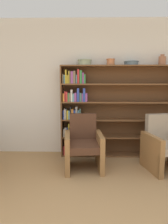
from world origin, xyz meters
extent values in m
cube|color=silver|center=(0.00, 2.90, 1.38)|extent=(12.00, 0.06, 2.75)
cube|color=brown|center=(-0.67, 2.71, 0.91)|extent=(0.02, 0.30, 1.82)
cube|color=brown|center=(0.49, 2.71, 1.81)|extent=(2.31, 0.30, 0.02)
cube|color=brown|center=(0.49, 2.71, 0.01)|extent=(2.31, 0.30, 0.03)
cube|color=brown|center=(0.49, 2.85, 0.91)|extent=(2.31, 0.01, 1.82)
cube|color=red|center=(-0.62, 2.64, 0.12)|extent=(0.03, 0.13, 0.18)
cube|color=#669EB2|center=(-0.59, 2.66, 0.16)|extent=(0.03, 0.18, 0.26)
cube|color=red|center=(-0.56, 2.66, 0.14)|extent=(0.02, 0.18, 0.22)
cube|color=black|center=(-0.52, 2.66, 0.14)|extent=(0.03, 0.16, 0.24)
cube|color=#334CB2|center=(-0.48, 2.64, 0.11)|extent=(0.02, 0.14, 0.17)
cube|color=black|center=(-0.44, 2.64, 0.13)|extent=(0.04, 0.13, 0.22)
cube|color=#334CB2|center=(-0.40, 2.64, 0.16)|extent=(0.02, 0.14, 0.27)
cube|color=#7F6B4C|center=(-0.37, 2.66, 0.12)|extent=(0.03, 0.18, 0.19)
cube|color=gold|center=(-0.34, 2.67, 0.14)|extent=(0.03, 0.19, 0.22)
cube|color=#4C756B|center=(-0.31, 2.67, 0.12)|extent=(0.04, 0.18, 0.19)
cube|color=#388C47|center=(-0.27, 2.64, 0.16)|extent=(0.03, 0.12, 0.27)
cube|color=#7F6B4C|center=(-0.23, 2.67, 0.11)|extent=(0.03, 0.20, 0.18)
cube|color=#B2A899|center=(-0.19, 2.68, 0.12)|extent=(0.02, 0.20, 0.19)
cube|color=black|center=(-0.17, 2.65, 0.14)|extent=(0.02, 0.16, 0.22)
cube|color=#388C47|center=(-0.13, 2.67, 0.11)|extent=(0.03, 0.19, 0.17)
cube|color=brown|center=(0.49, 2.71, 0.39)|extent=(2.31, 0.30, 0.03)
cube|color=#B2A899|center=(-0.63, 2.67, 0.48)|extent=(0.03, 0.18, 0.16)
cube|color=white|center=(-0.59, 2.67, 0.49)|extent=(0.04, 0.19, 0.17)
cube|color=#334CB2|center=(-0.56, 2.65, 0.50)|extent=(0.02, 0.16, 0.18)
cube|color=gold|center=(-0.53, 2.67, 0.53)|extent=(0.02, 0.19, 0.26)
cube|color=#994C99|center=(-0.50, 2.66, 0.49)|extent=(0.03, 0.16, 0.17)
cube|color=black|center=(-0.46, 2.66, 0.51)|extent=(0.02, 0.17, 0.21)
cube|color=#4C756B|center=(-0.43, 2.64, 0.53)|extent=(0.02, 0.14, 0.25)
cube|color=#4C756B|center=(-0.41, 2.66, 0.53)|extent=(0.03, 0.18, 0.25)
cube|color=white|center=(-0.37, 2.66, 0.49)|extent=(0.02, 0.18, 0.18)
cube|color=#4C756B|center=(-0.35, 2.67, 0.49)|extent=(0.03, 0.18, 0.18)
cube|color=#669EB2|center=(-0.32, 2.67, 0.54)|extent=(0.02, 0.19, 0.27)
cube|color=white|center=(-0.29, 2.67, 0.50)|extent=(0.02, 0.20, 0.19)
cube|color=brown|center=(0.49, 2.71, 0.75)|extent=(2.31, 0.30, 0.02)
cube|color=#334CB2|center=(-0.63, 2.65, 0.85)|extent=(0.02, 0.15, 0.19)
cube|color=#B2A899|center=(-0.60, 2.67, 0.86)|extent=(0.04, 0.18, 0.21)
cube|color=gold|center=(-0.55, 2.64, 0.85)|extent=(0.03, 0.13, 0.18)
cube|color=#669EB2|center=(-0.52, 2.64, 0.85)|extent=(0.03, 0.12, 0.17)
cube|color=black|center=(-0.49, 2.66, 0.88)|extent=(0.02, 0.18, 0.25)
cube|color=orange|center=(-0.45, 2.65, 0.86)|extent=(0.04, 0.14, 0.21)
cube|color=#334CB2|center=(-0.41, 2.66, 0.85)|extent=(0.03, 0.17, 0.19)
cube|color=#B2A899|center=(-0.37, 2.65, 0.89)|extent=(0.04, 0.15, 0.26)
cube|color=#669EB2|center=(-0.34, 2.65, 0.85)|extent=(0.03, 0.15, 0.17)
cube|color=#4C756B|center=(-0.30, 2.66, 0.86)|extent=(0.03, 0.16, 0.21)
cube|color=brown|center=(0.49, 2.71, 1.10)|extent=(2.31, 0.30, 0.02)
cube|color=orange|center=(-0.62, 2.65, 1.19)|extent=(0.03, 0.16, 0.16)
cube|color=red|center=(-0.60, 2.67, 1.21)|extent=(0.02, 0.20, 0.20)
cube|color=red|center=(-0.56, 2.66, 1.21)|extent=(0.03, 0.16, 0.19)
cube|color=#388C47|center=(-0.53, 2.66, 1.20)|extent=(0.02, 0.17, 0.17)
cube|color=#7F6B4C|center=(-0.51, 2.67, 1.20)|extent=(0.03, 0.19, 0.17)
cube|color=white|center=(-0.47, 2.64, 1.23)|extent=(0.03, 0.12, 0.24)
cube|color=#669EB2|center=(-0.43, 2.65, 1.19)|extent=(0.03, 0.14, 0.16)
cube|color=#994C99|center=(-0.39, 2.64, 1.20)|extent=(0.04, 0.12, 0.17)
cube|color=#334CB2|center=(-0.34, 2.65, 1.24)|extent=(0.04, 0.15, 0.26)
cube|color=#4C756B|center=(-0.29, 2.64, 1.20)|extent=(0.04, 0.13, 0.17)
cube|color=#994C99|center=(-0.26, 2.65, 1.19)|extent=(0.02, 0.14, 0.16)
cube|color=#334CB2|center=(-0.22, 2.64, 1.24)|extent=(0.04, 0.13, 0.26)
cube|color=#994C99|center=(-0.18, 2.67, 1.19)|extent=(0.04, 0.18, 0.16)
cube|color=brown|center=(0.49, 2.71, 1.45)|extent=(2.31, 0.30, 0.02)
cube|color=#7F6B4C|center=(-0.63, 2.64, 1.56)|extent=(0.02, 0.13, 0.18)
cube|color=#669EB2|center=(-0.60, 2.64, 1.55)|extent=(0.02, 0.13, 0.16)
cube|color=gold|center=(-0.57, 2.66, 1.60)|extent=(0.02, 0.17, 0.26)
cube|color=gold|center=(-0.55, 2.65, 1.55)|extent=(0.03, 0.15, 0.16)
cube|color=gold|center=(-0.52, 2.64, 1.59)|extent=(0.02, 0.12, 0.24)
cube|color=#7F6B4C|center=(-0.49, 2.64, 1.58)|extent=(0.02, 0.13, 0.24)
cube|color=#994C99|center=(-0.46, 2.64, 1.58)|extent=(0.04, 0.12, 0.23)
cube|color=#7F6B4C|center=(-0.41, 2.65, 1.59)|extent=(0.04, 0.15, 0.24)
cube|color=#669EB2|center=(-0.37, 2.66, 1.55)|extent=(0.02, 0.18, 0.17)
cube|color=red|center=(-0.33, 2.64, 1.60)|extent=(0.04, 0.14, 0.27)
cube|color=#388C47|center=(-0.29, 2.65, 1.59)|extent=(0.04, 0.14, 0.25)
cube|color=#994C99|center=(-0.24, 2.64, 1.57)|extent=(0.03, 0.13, 0.21)
cube|color=#388C47|center=(-0.21, 2.64, 1.56)|extent=(0.03, 0.14, 0.18)
cylinder|color=gray|center=(-0.21, 2.71, 1.87)|extent=(0.26, 0.26, 0.10)
torus|color=gray|center=(-0.21, 2.71, 1.92)|extent=(0.28, 0.28, 0.02)
cylinder|color=#C67547|center=(0.29, 2.71, 1.88)|extent=(0.15, 0.15, 0.12)
torus|color=#C67547|center=(0.29, 2.71, 1.93)|extent=(0.17, 0.17, 0.02)
cylinder|color=slate|center=(0.69, 2.71, 1.86)|extent=(0.26, 0.26, 0.07)
torus|color=slate|center=(0.69, 2.71, 1.89)|extent=(0.29, 0.29, 0.02)
cylinder|color=#A36647|center=(1.28, 2.71, 1.90)|extent=(0.14, 0.14, 0.16)
cylinder|color=#A36647|center=(1.28, 2.71, 2.00)|extent=(0.08, 0.08, 0.04)
cube|color=olive|center=(0.10, 1.70, 0.19)|extent=(0.08, 0.08, 0.38)
cube|color=olive|center=(-0.47, 1.65, 0.19)|extent=(0.08, 0.08, 0.38)
cube|color=olive|center=(0.04, 2.31, 0.19)|extent=(0.08, 0.08, 0.38)
cube|color=olive|center=(-0.52, 2.26, 0.19)|extent=(0.08, 0.08, 0.38)
cube|color=#4C2D1E|center=(-0.21, 1.98, 0.41)|extent=(0.54, 0.68, 0.12)
cube|color=#4C2D1E|center=(-0.24, 2.26, 0.69)|extent=(0.49, 0.16, 0.49)
cube|color=olive|center=(0.07, 2.01, 0.31)|extent=(0.14, 0.68, 0.62)
cube|color=olive|center=(-0.49, 1.96, 0.31)|extent=(0.14, 0.68, 0.62)
cube|color=olive|center=(1.00, 1.62, 0.19)|extent=(0.08, 0.08, 0.38)
cube|color=olive|center=(0.86, 2.21, 0.19)|extent=(0.08, 0.08, 0.38)
cube|color=tan|center=(1.20, 1.98, 0.41)|extent=(0.61, 0.73, 0.12)
cube|color=tan|center=(1.14, 2.25, 0.69)|extent=(0.49, 0.23, 0.49)
cube|color=olive|center=(0.93, 1.92, 0.31)|extent=(0.23, 0.68, 0.62)
camera|label=1|loc=(-0.12, -1.64, 1.55)|focal=35.00mm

